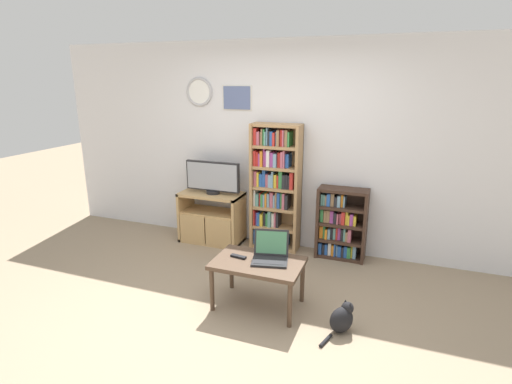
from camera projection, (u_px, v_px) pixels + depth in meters
name	position (u px, v px, depth m)	size (l,w,h in m)	color
ground_plane	(223.00, 318.00, 3.70)	(18.00, 18.00, 0.00)	gray
wall_back	(283.00, 147.00, 5.04)	(6.48, 0.09, 2.60)	silver
tv_stand	(211.00, 217.00, 5.35)	(0.83, 0.43, 0.68)	tan
television	(213.00, 177.00, 5.19)	(0.74, 0.18, 0.43)	black
bookshelf_tall	(274.00, 187.00, 5.05)	(0.62, 0.26, 1.61)	tan
bookshelf_short	(340.00, 225.00, 4.86)	(0.59, 0.27, 0.88)	#3D281E
coffee_table	(258.00, 267.00, 3.79)	(0.85, 0.54, 0.47)	#4C3828
laptop	(270.00, 253.00, 3.79)	(0.39, 0.36, 0.27)	#232326
remote_near_laptop	(238.00, 257.00, 3.85)	(0.16, 0.06, 0.02)	black
cat	(342.00, 319.00, 3.47)	(0.27, 0.42, 0.28)	black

